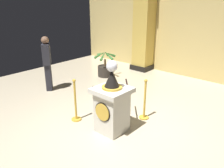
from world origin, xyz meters
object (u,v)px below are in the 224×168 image
(bystander_guest, at_px, (47,62))
(stanchion_near, at_px, (145,105))
(potted_palm_left, at_px, (105,68))
(pedestal_clock, at_px, (112,105))
(stanchion_far, at_px, (76,106))

(bystander_guest, bearing_deg, stanchion_near, 7.61)
(stanchion_near, height_order, potted_palm_left, stanchion_near)
(pedestal_clock, bearing_deg, stanchion_near, 76.96)
(stanchion_near, xyz_separation_m, bystander_guest, (-3.36, -0.45, 0.56))
(pedestal_clock, xyz_separation_m, potted_palm_left, (-2.74, 2.71, -0.32))
(bystander_guest, bearing_deg, potted_palm_left, 79.82)
(bystander_guest, bearing_deg, stanchion_far, -18.25)
(potted_palm_left, bearing_deg, stanchion_far, -58.76)
(pedestal_clock, xyz_separation_m, bystander_guest, (-3.14, 0.50, 0.28))
(stanchion_far, bearing_deg, bystander_guest, 161.75)
(stanchion_far, distance_m, bystander_guest, 2.35)
(potted_palm_left, bearing_deg, stanchion_near, -30.72)
(stanchion_near, bearing_deg, potted_palm_left, 149.28)
(pedestal_clock, height_order, stanchion_near, pedestal_clock)
(stanchion_far, relative_size, bystander_guest, 0.61)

